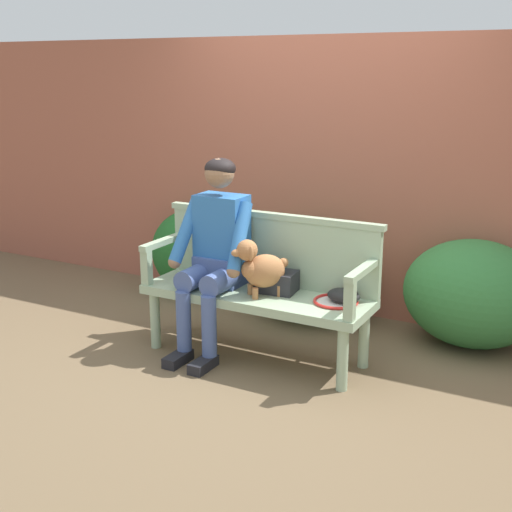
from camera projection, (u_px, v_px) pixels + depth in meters
name	position (u px, v px, depth m)	size (l,w,h in m)	color
ground_plane	(256.00, 356.00, 4.69)	(40.00, 40.00, 0.00)	brown
brick_garden_fence	(332.00, 175.00, 5.49)	(8.00, 0.30, 2.16)	#9E5642
hedge_bush_far_right	(193.00, 252.00, 5.92)	(0.76, 0.59, 0.74)	#1E5B23
hedge_bush_far_left	(474.00, 294.00, 4.79)	(0.99, 0.79, 0.77)	#337538
hedge_bush_mid_right	(311.00, 271.00, 5.37)	(0.97, 0.75, 0.74)	#194C1E
garden_bench	(256.00, 301.00, 4.58)	(1.56, 0.50, 0.47)	#9EB793
bench_backrest	(271.00, 248.00, 4.68)	(1.60, 0.06, 0.50)	#9EB793
bench_armrest_left_end	(157.00, 252.00, 4.77)	(0.06, 0.50, 0.28)	#9EB793
bench_armrest_right_end	(358.00, 283.00, 4.09)	(0.06, 0.50, 0.28)	#9EB793
person_seated	(216.00, 248.00, 4.62)	(0.56, 0.65, 1.34)	black
dog_on_bench	(260.00, 267.00, 4.44)	(0.34, 0.35, 0.39)	#AD7042
tennis_racket	(337.00, 300.00, 4.38)	(0.33, 0.58, 0.03)	red
baseball_glove	(344.00, 296.00, 4.35)	(0.22, 0.17, 0.09)	black
sports_bag	(275.00, 281.00, 4.56)	(0.28, 0.20, 0.14)	#232328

